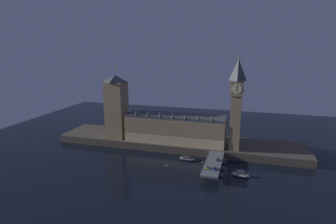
# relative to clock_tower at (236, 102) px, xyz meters

# --- Properties ---
(ground_plane) EXTENTS (400.00, 400.00, 0.00)m
(ground_plane) POSITION_rel_clock_tower_xyz_m (-49.71, -25.57, -45.82)
(ground_plane) COLOR black
(embankment) EXTENTS (220.00, 42.00, 6.46)m
(embankment) POSITION_rel_clock_tower_xyz_m (-49.71, 13.43, -42.59)
(embankment) COLOR #4C4438
(embankment) RESTS_ON ground_plane
(parliament_hall) EXTENTS (86.57, 23.69, 28.53)m
(parliament_hall) POSITION_rel_clock_tower_xyz_m (-50.72, 6.59, -27.50)
(parliament_hall) COLOR #9E845B
(parliament_hall) RESTS_ON embankment
(clock_tower) EXTENTS (10.12, 10.23, 74.19)m
(clock_tower) POSITION_rel_clock_tower_xyz_m (0.00, 0.00, 0.00)
(clock_tower) COLOR #9E845B
(clock_tower) RESTS_ON embankment
(victoria_tower) EXTENTS (16.96, 16.96, 63.20)m
(victoria_tower) POSITION_rel_clock_tower_xyz_m (-105.67, 4.24, -10.65)
(victoria_tower) COLOR #9E845B
(victoria_tower) RESTS_ON embankment
(bridge) EXTENTS (11.78, 46.00, 6.19)m
(bridge) POSITION_rel_clock_tower_xyz_m (-12.65, -30.57, -41.50)
(bridge) COLOR slate
(bridge) RESTS_ON ground_plane
(car_northbound_trail) EXTENTS (1.95, 3.81, 1.35)m
(car_northbound_trail) POSITION_rel_clock_tower_xyz_m (-15.24, -41.91, -39.00)
(car_northbound_trail) COLOR yellow
(car_northbound_trail) RESTS_ON bridge
(car_southbound_lead) EXTENTS (1.94, 4.70, 1.41)m
(car_southbound_lead) POSITION_rel_clock_tower_xyz_m (-10.05, -42.10, -38.97)
(car_southbound_lead) COLOR navy
(car_southbound_lead) RESTS_ON bridge
(car_southbound_trail) EXTENTS (1.89, 4.41, 1.49)m
(car_southbound_trail) POSITION_rel_clock_tower_xyz_m (-10.05, -25.87, -38.93)
(car_southbound_trail) COLOR #235633
(car_southbound_trail) RESTS_ON bridge
(pedestrian_near_rail) EXTENTS (0.38, 0.38, 1.67)m
(pedestrian_near_rail) POSITION_rel_clock_tower_xyz_m (-17.83, -44.15, -38.74)
(pedestrian_near_rail) COLOR black
(pedestrian_near_rail) RESTS_ON bridge
(pedestrian_mid_walk) EXTENTS (0.38, 0.38, 1.58)m
(pedestrian_mid_walk) POSITION_rel_clock_tower_xyz_m (-7.46, -26.80, -38.80)
(pedestrian_mid_walk) COLOR black
(pedestrian_mid_walk) RESTS_ON bridge
(street_lamp_near) EXTENTS (1.34, 0.60, 6.03)m
(street_lamp_near) POSITION_rel_clock_tower_xyz_m (-18.23, -45.29, -35.85)
(street_lamp_near) COLOR #2D3333
(street_lamp_near) RESTS_ON bridge
(street_lamp_far) EXTENTS (1.34, 0.60, 7.10)m
(street_lamp_far) POSITION_rel_clock_tower_xyz_m (-18.23, -15.85, -35.19)
(street_lamp_far) COLOR #2D3333
(street_lamp_far) RESTS_ON bridge
(boat_upstream) EXTENTS (13.11, 6.06, 3.15)m
(boat_upstream) POSITION_rel_clock_tower_xyz_m (-35.14, -17.32, -44.67)
(boat_upstream) COLOR #1E2842
(boat_upstream) RESTS_ON ground_plane
(boat_downstream) EXTENTS (12.26, 5.46, 4.03)m
(boat_downstream) POSITION_rel_clock_tower_xyz_m (7.06, -34.99, -44.35)
(boat_downstream) COLOR white
(boat_downstream) RESTS_ON ground_plane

